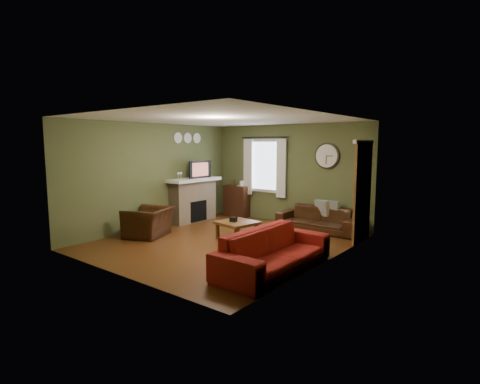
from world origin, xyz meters
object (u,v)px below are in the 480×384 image
Objects in this scene: armchair at (149,222)px; coffee_table at (237,230)px; sofa_brown at (319,219)px; sofa_red at (274,250)px; bookshelf at (236,201)px.

armchair is 1.32× the size of coffee_table.
sofa_brown reaches higher than coffee_table.
sofa_brown is 0.86× the size of sofa_red.
bookshelf is 3.10m from armchair.
coffee_table is (1.76, 1.01, -0.12)m from armchair.
armchair is at bearing 86.64° from sofa_red.
coffee_table is at bearing -119.13° from sofa_brown.
coffee_table is (-1.75, 1.22, -0.14)m from sofa_red.
sofa_red is at bearing -76.82° from sofa_brown.
sofa_red is 3.07× the size of coffee_table.
bookshelf is 2.69m from coffee_table.
sofa_brown is 2.13m from coffee_table.
sofa_brown is 1.99× the size of armchair.
bookshelf reaches higher than coffee_table.
coffee_table is (-1.03, -1.86, -0.09)m from sofa_brown.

